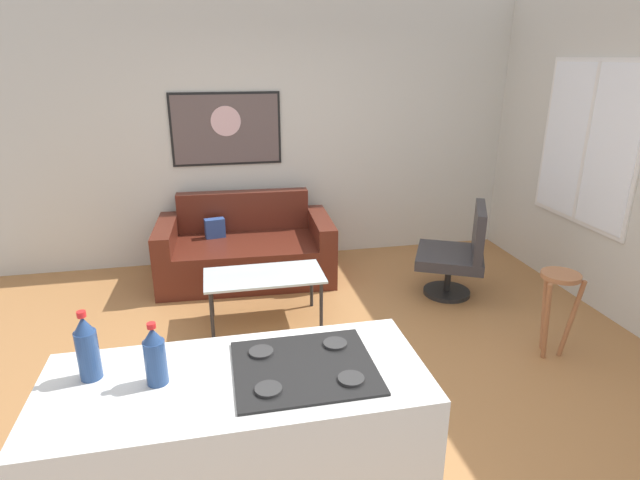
{
  "coord_description": "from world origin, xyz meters",
  "views": [
    {
      "loc": [
        -0.75,
        -3.17,
        2.19
      ],
      "look_at": [
        0.11,
        0.9,
        0.7
      ],
      "focal_mm": 28.95,
      "sensor_mm": 36.0,
      "label": 1
    }
  ],
  "objects_px": {
    "coffee_table": "(264,279)",
    "soda_bottle_2": "(155,356)",
    "soda_bottle": "(87,348)",
    "bar_stool": "(558,295)",
    "wall_painting": "(226,129)",
    "couch": "(246,251)",
    "armchair": "(459,253)"
  },
  "relations": [
    {
      "from": "soda_bottle_2",
      "to": "armchair",
      "type": "bearing_deg",
      "value": 42.28
    },
    {
      "from": "wall_painting",
      "to": "coffee_table",
      "type": "bearing_deg",
      "value": -82.85
    },
    {
      "from": "armchair",
      "to": "soda_bottle_2",
      "type": "distance_m",
      "value": 3.44
    },
    {
      "from": "soda_bottle_2",
      "to": "wall_painting",
      "type": "bearing_deg",
      "value": 82.98
    },
    {
      "from": "couch",
      "to": "bar_stool",
      "type": "distance_m",
      "value": 2.97
    },
    {
      "from": "armchair",
      "to": "bar_stool",
      "type": "distance_m",
      "value": 1.16
    },
    {
      "from": "couch",
      "to": "wall_painting",
      "type": "distance_m",
      "value": 1.3
    },
    {
      "from": "coffee_table",
      "to": "wall_painting",
      "type": "relative_size",
      "value": 0.88
    },
    {
      "from": "couch",
      "to": "armchair",
      "type": "height_order",
      "value": "armchair"
    },
    {
      "from": "soda_bottle",
      "to": "bar_stool",
      "type": "bearing_deg",
      "value": 19.27
    },
    {
      "from": "coffee_table",
      "to": "armchair",
      "type": "relative_size",
      "value": 1.12
    },
    {
      "from": "coffee_table",
      "to": "couch",
      "type": "bearing_deg",
      "value": 94.69
    },
    {
      "from": "soda_bottle",
      "to": "wall_painting",
      "type": "xyz_separation_m",
      "value": [
        0.72,
        3.57,
        0.4
      ]
    },
    {
      "from": "coffee_table",
      "to": "wall_painting",
      "type": "xyz_separation_m",
      "value": [
        -0.19,
        1.54,
        1.06
      ]
    },
    {
      "from": "couch",
      "to": "bar_stool",
      "type": "xyz_separation_m",
      "value": [
        2.18,
        -2.0,
        0.22
      ]
    },
    {
      "from": "soda_bottle",
      "to": "soda_bottle_2",
      "type": "xyz_separation_m",
      "value": [
        0.27,
        -0.09,
        -0.01
      ]
    },
    {
      "from": "bar_stool",
      "to": "wall_painting",
      "type": "height_order",
      "value": "wall_painting"
    },
    {
      "from": "coffee_table",
      "to": "soda_bottle",
      "type": "relative_size",
      "value": 3.26
    },
    {
      "from": "bar_stool",
      "to": "soda_bottle_2",
      "type": "bearing_deg",
      "value": -157.29
    },
    {
      "from": "soda_bottle_2",
      "to": "couch",
      "type": "bearing_deg",
      "value": 79.91
    },
    {
      "from": "couch",
      "to": "armchair",
      "type": "distance_m",
      "value": 2.13
    },
    {
      "from": "soda_bottle",
      "to": "wall_painting",
      "type": "height_order",
      "value": "wall_painting"
    },
    {
      "from": "bar_stool",
      "to": "wall_painting",
      "type": "xyz_separation_m",
      "value": [
        -2.29,
        2.51,
        0.96
      ]
    },
    {
      "from": "coffee_table",
      "to": "soda_bottle_2",
      "type": "relative_size",
      "value": 3.65
    },
    {
      "from": "coffee_table",
      "to": "soda_bottle",
      "type": "distance_m",
      "value": 2.32
    },
    {
      "from": "soda_bottle",
      "to": "wall_painting",
      "type": "distance_m",
      "value": 3.66
    },
    {
      "from": "couch",
      "to": "soda_bottle_2",
      "type": "xyz_separation_m",
      "value": [
        -0.56,
        -3.15,
        0.77
      ]
    },
    {
      "from": "coffee_table",
      "to": "soda_bottle",
      "type": "height_order",
      "value": "soda_bottle"
    },
    {
      "from": "coffee_table",
      "to": "soda_bottle_2",
      "type": "height_order",
      "value": "soda_bottle_2"
    },
    {
      "from": "couch",
      "to": "soda_bottle_2",
      "type": "height_order",
      "value": "soda_bottle_2"
    },
    {
      "from": "soda_bottle_2",
      "to": "wall_painting",
      "type": "distance_m",
      "value": 3.71
    },
    {
      "from": "armchair",
      "to": "bar_stool",
      "type": "xyz_separation_m",
      "value": [
        0.24,
        -1.13,
        0.07
      ]
    }
  ]
}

